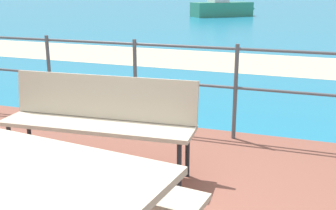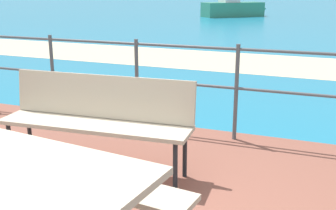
{
  "view_description": "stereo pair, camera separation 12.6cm",
  "coord_description": "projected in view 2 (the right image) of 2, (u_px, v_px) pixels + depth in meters",
  "views": [
    {
      "loc": [
        1.33,
        -1.96,
        1.7
      ],
      "look_at": [
        -0.04,
        1.96,
        0.5
      ],
      "focal_mm": 44.29,
      "sensor_mm": 36.0,
      "label": 1
    },
    {
      "loc": [
        1.45,
        -1.92,
        1.7
      ],
      "look_at": [
        -0.04,
        1.96,
        0.5
      ],
      "focal_mm": 44.29,
      "sensor_mm": 36.0,
      "label": 2
    }
  ],
  "objects": [
    {
      "name": "railing_fence",
      "position": [
        185.0,
        77.0,
        4.63
      ],
      "size": [
        5.94,
        0.04,
        1.05
      ],
      "color": "#4C5156",
      "rests_on": "patio_paving"
    },
    {
      "name": "sea_water",
      "position": [
        314.0,
        5.0,
        38.57
      ],
      "size": [
        90.0,
        90.0,
        0.01
      ],
      "primitive_type": "cube",
      "color": "teal",
      "rests_on": "ground"
    },
    {
      "name": "park_bench",
      "position": [
        98.0,
        114.0,
        3.72
      ],
      "size": [
        1.77,
        0.53,
        0.87
      ],
      "rotation": [
        0.0,
        0.0,
        0.06
      ],
      "color": "#BCAD93",
      "rests_on": "patio_paving"
    },
    {
      "name": "beach_strip",
      "position": [
        257.0,
        63.0,
        9.42
      ],
      "size": [
        54.04,
        3.73,
        0.01
      ],
      "primitive_type": "cube",
      "rotation": [
        0.0,
        0.0,
        -0.02
      ],
      "color": "beige",
      "rests_on": "ground"
    },
    {
      "name": "boat_near",
      "position": [
        234.0,
        8.0,
        23.59
      ],
      "size": [
        3.61,
        3.36,
        1.41
      ],
      "rotation": [
        0.0,
        0.0,
        0.73
      ],
      "color": "#338466",
      "rests_on": "sea_water"
    }
  ]
}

